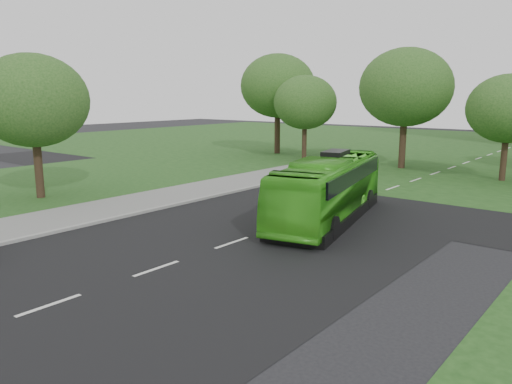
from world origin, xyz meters
TOP-DOWN VIEW (x-y plane):
  - ground at (0.00, 0.00)m, footprint 160.00×160.00m
  - street_surfaces at (-0.38, 22.75)m, footprint 120.00×120.00m
  - tree_park_a at (-12.91, 27.02)m, footprint 5.92×5.92m
  - tree_park_b at (-3.23, 27.07)m, footprint 7.49×7.49m
  - tree_park_c at (4.89, 25.60)m, footprint 5.64×5.64m
  - tree_park_f at (-17.76, 29.27)m, footprint 7.63×7.63m
  - tree_side_near at (-15.08, 1.86)m, footprint 6.31×6.31m
  - bus at (1.00, 7.97)m, footprint 5.08×11.31m

SIDE VIEW (x-z plane):
  - ground at x=0.00m, z-range 0.00..0.00m
  - street_surfaces at x=-0.38m, z-range -0.05..0.10m
  - bus at x=1.00m, z-range 0.00..3.07m
  - tree_park_c at x=4.89m, z-range 1.34..8.83m
  - tree_park_a at x=-12.91m, z-range 1.40..9.27m
  - tree_side_near at x=-15.08m, z-range 1.50..9.89m
  - tree_park_b at x=-3.23m, z-range 1.71..11.53m
  - tree_park_f at x=-17.76m, z-range 1.83..12.02m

